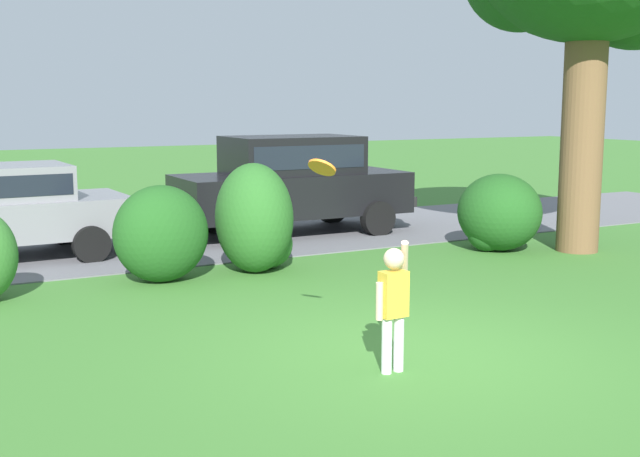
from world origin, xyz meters
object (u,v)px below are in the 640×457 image
object	(u,v)px
child_thrower	(393,299)
frisbee	(322,167)
parked_suv	(292,180)
parked_sedan	(1,209)

from	to	relation	value
child_thrower	frisbee	world-z (taller)	frisbee
parked_suv	child_thrower	xyz separation A→B (m)	(-2.71, -7.80, -0.36)
parked_sedan	parked_suv	bearing A→B (deg)	1.42
parked_suv	frisbee	distance (m)	7.89
parked_sedan	child_thrower	size ratio (longest dim) A/B	3.47
child_thrower	frisbee	distance (m)	1.44
parked_sedan	parked_suv	world-z (taller)	parked_suv
parked_suv	frisbee	xyz separation A→B (m)	(-3.15, -7.19, 0.87)
parked_suv	child_thrower	size ratio (longest dim) A/B	3.66
parked_sedan	frisbee	xyz separation A→B (m)	(2.19, -7.05, 1.10)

